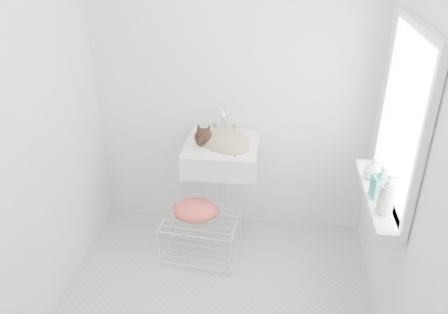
# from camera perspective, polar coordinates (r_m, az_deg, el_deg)

# --- Properties ---
(floor) EXTENTS (2.20, 2.00, 0.02)m
(floor) POSITION_cam_1_polar(r_m,az_deg,el_deg) (3.35, -1.03, -17.57)
(floor) COLOR #ABAFB4
(floor) RESTS_ON ground
(back_wall) EXTENTS (2.20, 0.02, 2.50)m
(back_wall) POSITION_cam_1_polar(r_m,az_deg,el_deg) (3.53, 1.04, 9.10)
(back_wall) COLOR white
(back_wall) RESTS_ON ground
(right_wall) EXTENTS (0.02, 2.00, 2.50)m
(right_wall) POSITION_cam_1_polar(r_m,az_deg,el_deg) (2.70, 22.56, 0.72)
(right_wall) COLOR white
(right_wall) RESTS_ON ground
(left_wall) EXTENTS (0.02, 2.00, 2.50)m
(left_wall) POSITION_cam_1_polar(r_m,az_deg,el_deg) (2.96, -22.88, 3.05)
(left_wall) COLOR white
(left_wall) RESTS_ON ground
(window_glass) EXTENTS (0.01, 0.80, 1.00)m
(window_glass) POSITION_cam_1_polar(r_m,az_deg,el_deg) (2.83, 21.72, 4.37)
(window_glass) COLOR white
(window_glass) RESTS_ON right_wall
(window_frame) EXTENTS (0.04, 0.90, 1.10)m
(window_frame) POSITION_cam_1_polar(r_m,az_deg,el_deg) (2.83, 21.42, 4.40)
(window_frame) COLOR white
(window_frame) RESTS_ON right_wall
(windowsill) EXTENTS (0.16, 0.88, 0.04)m
(windowsill) POSITION_cam_1_polar(r_m,az_deg,el_deg) (3.04, 18.65, -4.53)
(windowsill) COLOR white
(windowsill) RESTS_ON right_wall
(sink) EXTENTS (0.56, 0.49, 0.22)m
(sink) POSITION_cam_1_polar(r_m,az_deg,el_deg) (3.45, -0.34, 1.45)
(sink) COLOR white
(sink) RESTS_ON back_wall
(faucet) EXTENTS (0.20, 0.14, 0.20)m
(faucet) POSITION_cam_1_polar(r_m,az_deg,el_deg) (3.55, 0.02, 4.75)
(faucet) COLOR silver
(faucet) RESTS_ON sink
(cat) EXTENTS (0.43, 0.37, 0.25)m
(cat) POSITION_cam_1_polar(r_m,az_deg,el_deg) (3.42, -0.15, 1.90)
(cat) COLOR tan
(cat) RESTS_ON sink
(wire_rack) EXTENTS (0.59, 0.44, 0.33)m
(wire_rack) POSITION_cam_1_polar(r_m,az_deg,el_deg) (3.63, -2.93, -10.23)
(wire_rack) COLOR silver
(wire_rack) RESTS_ON floor
(towel) EXTENTS (0.36, 0.27, 0.14)m
(towel) POSITION_cam_1_polar(r_m,az_deg,el_deg) (3.52, -3.63, -7.21)
(towel) COLOR orange
(towel) RESTS_ON wire_rack
(bottle_a) EXTENTS (0.11, 0.11, 0.21)m
(bottle_a) POSITION_cam_1_polar(r_m,az_deg,el_deg) (2.84, 19.29, -6.61)
(bottle_a) COLOR beige
(bottle_a) RESTS_ON windowsill
(bottle_b) EXTENTS (0.11, 0.11, 0.21)m
(bottle_b) POSITION_cam_1_polar(r_m,az_deg,el_deg) (2.98, 18.69, -4.74)
(bottle_b) COLOR teal
(bottle_b) RESTS_ON windowsill
(bottle_c) EXTENTS (0.15, 0.15, 0.15)m
(bottle_c) POSITION_cam_1_polar(r_m,az_deg,el_deg) (3.17, 18.01, -2.56)
(bottle_c) COLOR silver
(bottle_c) RESTS_ON windowsill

